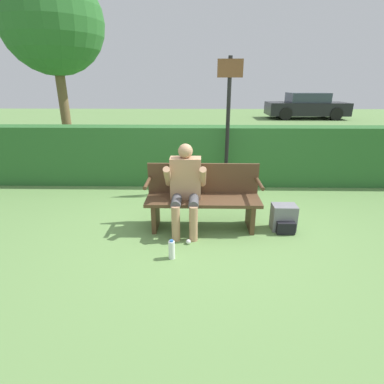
{
  "coord_description": "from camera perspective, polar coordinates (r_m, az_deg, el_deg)",
  "views": [
    {
      "loc": [
        -0.07,
        -3.83,
        1.95
      ],
      "look_at": [
        -0.15,
        -0.1,
        0.57
      ],
      "focal_mm": 28.0,
      "sensor_mm": 36.0,
      "label": 1
    }
  ],
  "objects": [
    {
      "name": "water_bottle",
      "position": [
        3.56,
        -3.88,
        -10.9
      ],
      "size": [
        0.08,
        0.08,
        0.24
      ],
      "color": "white",
      "rests_on": "ground"
    },
    {
      "name": "signpost",
      "position": [
        5.45,
        6.9,
        14.1
      ],
      "size": [
        0.43,
        0.09,
        2.36
      ],
      "color": "black",
      "rests_on": "ground"
    },
    {
      "name": "tree",
      "position": [
        8.83,
        -25.06,
        27.16
      ],
      "size": [
        2.42,
        2.42,
        4.5
      ],
      "color": "brown",
      "rests_on": "ground"
    },
    {
      "name": "hedge_back",
      "position": [
        5.98,
        1.86,
        6.92
      ],
      "size": [
        12.0,
        0.47,
        1.15
      ],
      "color": "#2D662D",
      "rests_on": "ground"
    },
    {
      "name": "backpack",
      "position": [
        4.36,
        17.07,
        -4.81
      ],
      "size": [
        0.33,
        0.31,
        0.36
      ],
      "color": "slate",
      "rests_on": "ground"
    },
    {
      "name": "park_bench",
      "position": [
        4.18,
        2.1,
        -0.94
      ],
      "size": [
        1.57,
        0.49,
        0.88
      ],
      "color": "#513823",
      "rests_on": "ground"
    },
    {
      "name": "litter_crumple",
      "position": [
        3.87,
        -0.69,
        -9.45
      ],
      "size": [
        0.06,
        0.06,
        0.06
      ],
      "color": "silver",
      "rests_on": "ground"
    },
    {
      "name": "parked_car",
      "position": [
        18.56,
        20.95,
        15.01
      ],
      "size": [
        4.34,
        1.96,
        1.39
      ],
      "rotation": [
        0.0,
        0.0,
        -0.01
      ],
      "color": "black",
      "rests_on": "ground"
    },
    {
      "name": "person_seated",
      "position": [
        4.0,
        -1.27,
        1.4
      ],
      "size": [
        0.55,
        0.58,
        1.19
      ],
      "color": "tan",
      "rests_on": "ground"
    },
    {
      "name": "ground_plane",
      "position": [
        4.3,
        2.04,
        -6.76
      ],
      "size": [
        40.0,
        40.0,
        0.0
      ],
      "primitive_type": "plane",
      "color": "#668E4C"
    }
  ]
}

